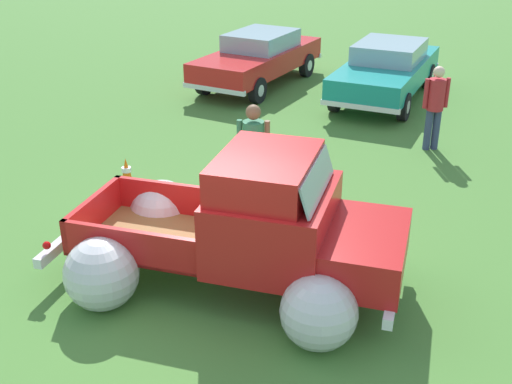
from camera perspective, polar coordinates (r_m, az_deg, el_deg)
ground_plane at (r=8.79m, az=-2.65°, el=-8.01°), size 80.00×80.00×0.00m
vintage_pickup_truck at (r=8.30m, az=-0.21°, el=-4.05°), size 4.73×3.00×1.96m
show_car_0 at (r=17.77m, az=0.24°, el=12.02°), size 2.43×4.86×1.43m
show_car_1 at (r=16.80m, az=11.62°, el=10.76°), size 2.19×4.83×1.43m
spectator_1 at (r=13.44m, az=15.75°, el=7.70°), size 0.51×0.46×1.74m
spectator_2 at (r=10.22m, az=-0.24°, el=3.64°), size 0.54×0.41×1.84m
lane_cone_0 at (r=11.45m, az=-11.48°, el=1.49°), size 0.36×0.36×0.63m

